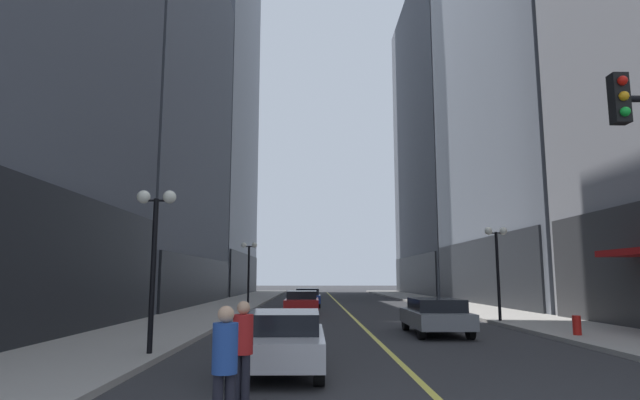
# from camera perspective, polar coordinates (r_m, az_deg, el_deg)

# --- Properties ---
(ground_plane) EXTENTS (200.00, 200.00, 0.00)m
(ground_plane) POSITION_cam_1_polar(r_m,az_deg,el_deg) (40.57, 2.25, -11.44)
(ground_plane) COLOR #2D2D30
(sidewalk_left) EXTENTS (4.50, 78.00, 0.15)m
(sidewalk_left) POSITION_cam_1_polar(r_m,az_deg,el_deg) (40.95, -9.58, -11.19)
(sidewalk_left) COLOR #9E9991
(sidewalk_left) RESTS_ON ground
(sidewalk_right) EXTENTS (4.50, 78.00, 0.15)m
(sidewalk_right) POSITION_cam_1_polar(r_m,az_deg,el_deg) (41.83, 13.82, -11.01)
(sidewalk_right) COLOR #9E9991
(sidewalk_right) RESTS_ON ground
(lane_centre_stripe) EXTENTS (0.16, 70.00, 0.01)m
(lane_centre_stripe) POSITION_cam_1_polar(r_m,az_deg,el_deg) (40.57, 2.25, -11.43)
(lane_centre_stripe) COLOR #E5D64C
(lane_centre_stripe) RESTS_ON ground
(building_left_mid) EXTENTS (13.19, 24.00, 29.87)m
(building_left_mid) POSITION_cam_1_polar(r_m,az_deg,el_deg) (44.48, -20.53, 8.77)
(building_left_mid) COLOR #4C515B
(building_left_mid) RESTS_ON ground
(building_right_far) EXTENTS (10.53, 26.00, 39.77)m
(building_right_far) POSITION_cam_1_polar(r_m,az_deg,el_deg) (70.12, 13.98, 6.39)
(building_right_far) COLOR slate
(building_right_far) RESTS_ON ground
(car_silver) EXTENTS (1.84, 4.26, 1.32)m
(car_silver) POSITION_cam_1_polar(r_m,az_deg,el_deg) (12.19, -4.08, -14.92)
(car_silver) COLOR #B7B7BC
(car_silver) RESTS_ON ground
(car_grey) EXTENTS (1.96, 4.50, 1.32)m
(car_grey) POSITION_cam_1_polar(r_m,az_deg,el_deg) (20.26, 12.51, -12.17)
(car_grey) COLOR slate
(car_grey) RESTS_ON ground
(car_red) EXTENTS (1.93, 4.19, 1.32)m
(car_red) POSITION_cam_1_polar(r_m,az_deg,el_deg) (30.84, -2.00, -11.03)
(car_red) COLOR #B21919
(car_red) RESTS_ON ground
(car_blue) EXTENTS (1.84, 4.03, 1.32)m
(car_blue) POSITION_cam_1_polar(r_m,az_deg,el_deg) (38.27, -1.36, -10.54)
(car_blue) COLOR navy
(car_blue) RESTS_ON ground
(pedestrian_in_blue_hoodie) EXTENTS (0.44, 0.44, 1.72)m
(pedestrian_in_blue_hoodie) POSITION_cam_1_polar(r_m,az_deg,el_deg) (7.35, -10.37, -16.87)
(pedestrian_in_blue_hoodie) COLOR black
(pedestrian_in_blue_hoodie) RESTS_ON ground
(pedestrian_in_red_jacket) EXTENTS (0.47, 0.47, 1.70)m
(pedestrian_in_red_jacket) POSITION_cam_1_polar(r_m,az_deg,el_deg) (9.13, -8.44, -15.31)
(pedestrian_in_red_jacket) COLOR black
(pedestrian_in_red_jacket) RESTS_ON ground
(street_lamp_left_near) EXTENTS (1.06, 0.36, 4.43)m
(street_lamp_left_near) POSITION_cam_1_polar(r_m,az_deg,el_deg) (14.64, -17.61, -3.52)
(street_lamp_left_near) COLOR black
(street_lamp_left_near) RESTS_ON ground
(street_lamp_left_far) EXTENTS (1.06, 0.36, 4.43)m
(street_lamp_left_far) POSITION_cam_1_polar(r_m,az_deg,el_deg) (35.30, -7.79, -6.52)
(street_lamp_left_far) COLOR black
(street_lamp_left_far) RESTS_ON ground
(street_lamp_right_mid) EXTENTS (1.06, 0.36, 4.43)m
(street_lamp_right_mid) POSITION_cam_1_polar(r_m,az_deg,el_deg) (25.65, 18.78, -5.43)
(street_lamp_right_mid) COLOR black
(street_lamp_right_mid) RESTS_ON ground
(fire_hydrant_right) EXTENTS (0.28, 0.28, 0.80)m
(fire_hydrant_right) POSITION_cam_1_polar(r_m,az_deg,el_deg) (20.37, 26.29, -12.39)
(fire_hydrant_right) COLOR red
(fire_hydrant_right) RESTS_ON ground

